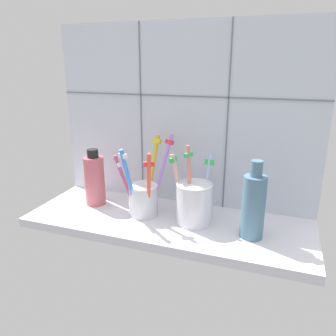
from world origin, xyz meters
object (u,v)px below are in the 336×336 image
object	(u,v)px
toothbrush_cup_left	(144,195)
soap_bottle	(95,179)
toothbrush_cup_right	(194,201)
ceramic_vase	(253,205)

from	to	relation	value
toothbrush_cup_left	soap_bottle	bearing A→B (deg)	173.09
toothbrush_cup_right	soap_bottle	distance (cm)	25.96
ceramic_vase	soap_bottle	world-z (taller)	ceramic_vase
toothbrush_cup_left	toothbrush_cup_right	distance (cm)	11.97
ceramic_vase	toothbrush_cup_right	bearing A→B (deg)	169.72
soap_bottle	toothbrush_cup_left	bearing A→B (deg)	-6.91
toothbrush_cup_right	ceramic_vase	world-z (taller)	toothbrush_cup_right
toothbrush_cup_right	soap_bottle	size ratio (longest dim) A/B	1.22
toothbrush_cup_left	soap_bottle	distance (cm)	14.09
soap_bottle	ceramic_vase	bearing A→B (deg)	-5.90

